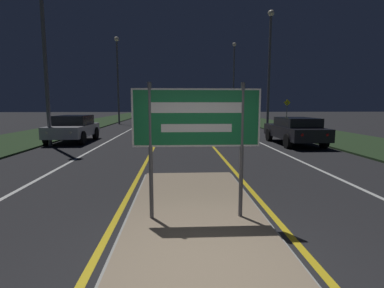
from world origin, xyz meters
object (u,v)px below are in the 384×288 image
(car_receding_1, at_px, (240,119))
(streetlight_left_far, at_px, (118,71))
(car_approaching_0, at_px, (73,128))
(car_receding_2, at_px, (201,114))
(streetlight_right_near, at_px, (270,59))
(streetlight_left_near, at_px, (42,6))
(car_receding_0, at_px, (295,130))
(warning_sign, at_px, (287,110))
(streetlight_right_far, at_px, (234,75))
(highway_sign, at_px, (197,124))
(car_receding_3, at_px, (194,112))

(car_receding_1, bearing_deg, streetlight_left_far, 163.66)
(streetlight_left_far, bearing_deg, car_approaching_0, -88.85)
(car_receding_1, distance_m, car_receding_2, 12.27)
(streetlight_right_near, bearing_deg, streetlight_left_near, -151.52)
(car_approaching_0, bearing_deg, streetlight_right_near, 23.49)
(streetlight_left_far, height_order, car_receding_1, streetlight_left_far)
(streetlight_right_near, distance_m, car_receding_2, 18.79)
(streetlight_left_far, height_order, streetlight_right_near, streetlight_left_far)
(streetlight_left_near, relative_size, car_approaching_0, 2.57)
(streetlight_right_near, relative_size, car_receding_2, 1.88)
(car_receding_0, relative_size, car_approaching_0, 1.14)
(car_approaching_0, distance_m, warning_sign, 18.19)
(streetlight_right_far, relative_size, car_receding_1, 2.11)
(streetlight_left_near, height_order, car_approaching_0, streetlight_left_near)
(streetlight_right_near, bearing_deg, car_receding_0, -95.85)
(streetlight_left_far, height_order, car_receding_2, streetlight_left_far)
(highway_sign, height_order, car_receding_3, highway_sign)
(highway_sign, distance_m, streetlight_right_near, 18.78)
(streetlight_left_far, xyz_separation_m, car_approaching_0, (0.30, -14.88, -4.72))
(car_receding_2, height_order, car_receding_3, car_receding_2)
(warning_sign, bearing_deg, highway_sign, -114.02)
(car_approaching_0, height_order, warning_sign, warning_sign)
(car_receding_0, bearing_deg, highway_sign, -119.81)
(car_receding_1, xyz_separation_m, warning_sign, (3.81, -1.90, 0.84))
(car_receding_0, xyz_separation_m, car_receding_2, (-2.91, 24.99, 0.04))
(streetlight_left_near, relative_size, streetlight_left_far, 1.20)
(car_receding_3, xyz_separation_m, warning_sign, (6.70, -26.99, 0.81))
(highway_sign, relative_size, warning_sign, 0.95)
(streetlight_right_near, distance_m, car_approaching_0, 14.46)
(streetlight_left_far, bearing_deg, car_receding_0, -53.75)
(car_receding_3, bearing_deg, warning_sign, -76.06)
(car_receding_3, xyz_separation_m, car_approaching_0, (-8.82, -36.45, 0.04))
(streetlight_right_near, bearing_deg, streetlight_right_far, 89.49)
(streetlight_left_far, xyz_separation_m, car_receding_1, (12.01, -3.52, -4.79))
(highway_sign, height_order, streetlight_left_far, streetlight_left_far)
(streetlight_left_near, xyz_separation_m, car_receding_2, (9.52, 24.99, -5.87))
(highway_sign, relative_size, car_receding_2, 0.50)
(highway_sign, bearing_deg, streetlight_right_near, 69.29)
(streetlight_left_near, height_order, streetlight_left_far, streetlight_left_near)
(streetlight_left_far, height_order, warning_sign, streetlight_left_far)
(car_receding_0, bearing_deg, streetlight_right_near, 84.15)
(streetlight_left_far, relative_size, car_receding_0, 1.89)
(car_receding_0, height_order, car_approaching_0, car_approaching_0)
(streetlight_left_far, height_order, car_receding_0, streetlight_left_far)
(highway_sign, relative_size, streetlight_right_near, 0.26)
(streetlight_left_far, xyz_separation_m, car_receding_2, (9.23, 8.43, -4.71))
(car_receding_0, bearing_deg, car_receding_1, 90.59)
(car_receding_2, height_order, warning_sign, warning_sign)
(car_receding_0, bearing_deg, streetlight_right_far, 87.72)
(car_receding_3, bearing_deg, highway_sign, -93.27)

